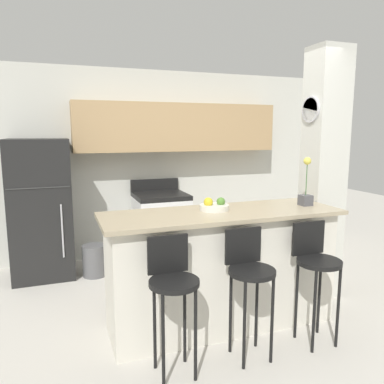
{
  "coord_description": "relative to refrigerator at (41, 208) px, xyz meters",
  "views": [
    {
      "loc": [
        -1.33,
        -2.88,
        1.72
      ],
      "look_at": [
        0.0,
        0.77,
        1.09
      ],
      "focal_mm": 35.0,
      "sensor_mm": 36.0,
      "label": 1
    }
  ],
  "objects": [
    {
      "name": "ground_plane",
      "position": [
        1.53,
        -1.83,
        -0.82
      ],
      "size": [
        14.0,
        14.0,
        0.0
      ],
      "primitive_type": "plane",
      "color": "beige"
    },
    {
      "name": "wall_back",
      "position": [
        1.63,
        0.34,
        0.66
      ],
      "size": [
        5.6,
        0.38,
        2.55
      ],
      "color": "silver",
      "rests_on": "ground_plane"
    },
    {
      "name": "pillar_right",
      "position": [
        2.77,
        -1.58,
        0.46
      ],
      "size": [
        0.38,
        0.32,
        2.55
      ],
      "color": "silver",
      "rests_on": "ground_plane"
    },
    {
      "name": "counter_bar",
      "position": [
        1.53,
        -1.83,
        -0.3
      ],
      "size": [
        2.1,
        0.7,
        1.04
      ],
      "color": "silver",
      "rests_on": "ground_plane"
    },
    {
      "name": "refrigerator",
      "position": [
        0.0,
        0.0,
        0.0
      ],
      "size": [
        0.69,
        0.73,
        1.64
      ],
      "color": "black",
      "rests_on": "ground_plane"
    },
    {
      "name": "stove_range",
      "position": [
        1.48,
        0.04,
        -0.36
      ],
      "size": [
        0.68,
        0.67,
        1.07
      ],
      "color": "white",
      "rests_on": "ground_plane"
    },
    {
      "name": "bar_stool_left",
      "position": [
        0.92,
        -2.33,
        -0.16
      ],
      "size": [
        0.35,
        0.35,
        0.99
      ],
      "color": "black",
      "rests_on": "ground_plane"
    },
    {
      "name": "bar_stool_mid",
      "position": [
        1.53,
        -2.33,
        -0.16
      ],
      "size": [
        0.35,
        0.35,
        0.99
      ],
      "color": "black",
      "rests_on": "ground_plane"
    },
    {
      "name": "bar_stool_right",
      "position": [
        2.14,
        -2.33,
        -0.16
      ],
      "size": [
        0.35,
        0.35,
        0.99
      ],
      "color": "black",
      "rests_on": "ground_plane"
    },
    {
      "name": "orchid_vase",
      "position": [
        2.37,
        -1.85,
        0.36
      ],
      "size": [
        0.1,
        0.1,
        0.45
      ],
      "color": "#4C4C51",
      "rests_on": "counter_bar"
    },
    {
      "name": "fruit_bowl",
      "position": [
        1.48,
        -1.76,
        0.26
      ],
      "size": [
        0.26,
        0.26,
        0.12
      ],
      "color": "silver",
      "rests_on": "counter_bar"
    },
    {
      "name": "trash_bin",
      "position": [
        0.56,
        -0.26,
        -0.63
      ],
      "size": [
        0.28,
        0.28,
        0.38
      ],
      "color": "#59595B",
      "rests_on": "ground_plane"
    }
  ]
}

